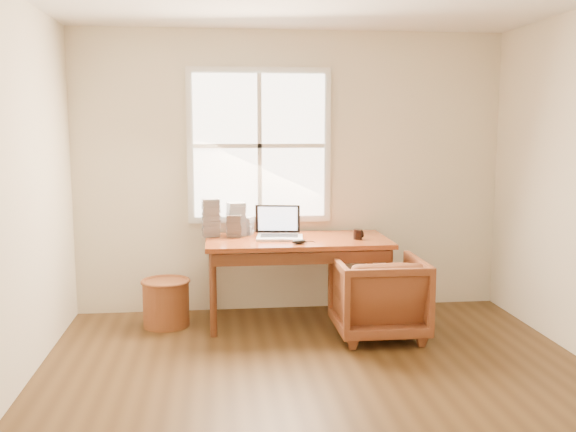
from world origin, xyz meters
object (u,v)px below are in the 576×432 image
at_px(desk, 297,241).
at_px(armchair, 378,296).
at_px(coffee_mug, 358,234).
at_px(laptop, 280,223).
at_px(cd_stack_a, 236,219).
at_px(wicker_stool, 166,304).

relative_size(desk, armchair, 2.16).
bearing_deg(coffee_mug, laptop, 161.29).
height_order(coffee_mug, cd_stack_a, cd_stack_a).
bearing_deg(desk, laptop, 179.42).
xyz_separation_m(wicker_stool, cd_stack_a, (0.63, 0.22, 0.70)).
xyz_separation_m(desk, armchair, (0.61, -0.47, -0.39)).
relative_size(laptop, coffee_mug, 4.45).
xyz_separation_m(armchair, laptop, (-0.77, 0.48, 0.55)).
height_order(laptop, coffee_mug, laptop).
bearing_deg(laptop, wicker_stool, -172.36).
height_order(desk, wicker_stool, desk).
bearing_deg(wicker_stool, laptop, 0.09).
height_order(wicker_stool, coffee_mug, coffee_mug).
distance_m(laptop, coffee_mug, 0.69).
distance_m(armchair, cd_stack_a, 1.45).
bearing_deg(wicker_stool, cd_stack_a, 19.20).
bearing_deg(laptop, cd_stack_a, 157.29).
height_order(laptop, cd_stack_a, cd_stack_a).
distance_m(armchair, laptop, 1.06).
bearing_deg(coffee_mug, cd_stack_a, 152.65).
bearing_deg(desk, coffee_mug, -9.88).
bearing_deg(wicker_stool, desk, 0.00).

